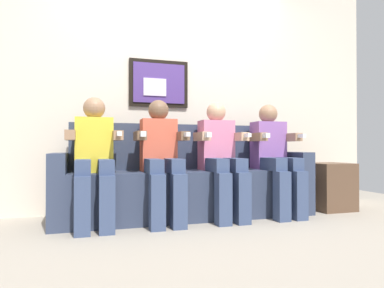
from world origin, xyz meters
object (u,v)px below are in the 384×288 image
(person_rightmost, at_px, (274,154))
(couch, at_px, (187,184))
(side_table_right, at_px, (330,186))
(person_leftmost, at_px, (94,155))
(person_left_center, at_px, (161,154))
(person_right_center, at_px, (221,154))

(person_rightmost, bearing_deg, couch, 168.92)
(side_table_right, bearing_deg, person_leftmost, -178.56)
(person_left_center, bearing_deg, couch, 30.43)
(person_left_center, distance_m, person_rightmost, 1.15)
(couch, xyz_separation_m, person_rightmost, (0.86, -0.17, 0.29))
(person_left_center, xyz_separation_m, side_table_right, (1.86, 0.06, -0.36))
(person_right_center, xyz_separation_m, person_rightmost, (0.57, 0.00, 0.00))
(person_leftmost, distance_m, side_table_right, 2.46)
(person_left_center, height_order, person_right_center, same)
(person_left_center, relative_size, person_rightmost, 1.00)
(side_table_right, bearing_deg, person_rightmost, -175.06)
(person_rightmost, relative_size, side_table_right, 2.22)
(person_left_center, relative_size, side_table_right, 2.22)
(person_right_center, bearing_deg, couch, 149.56)
(person_leftmost, bearing_deg, person_rightmost, -0.02)
(couch, height_order, person_leftmost, person_leftmost)
(couch, height_order, person_right_center, person_right_center)
(couch, distance_m, side_table_right, 1.58)
(couch, bearing_deg, side_table_right, -3.91)
(couch, bearing_deg, person_rightmost, -11.08)
(person_left_center, distance_m, person_right_center, 0.57)
(person_leftmost, bearing_deg, couch, 11.06)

